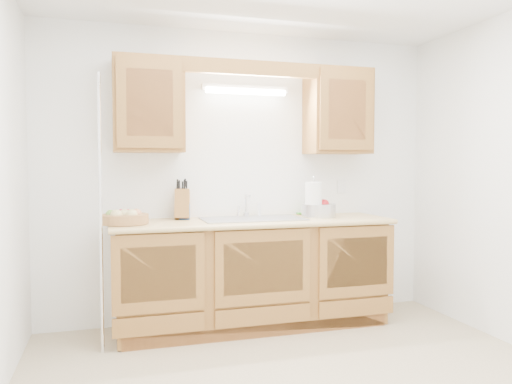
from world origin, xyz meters
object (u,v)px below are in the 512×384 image
object	(u,v)px
apple_bowl	(319,209)
fruit_basket	(124,218)
knife_block	(182,204)
paper_towel	(313,200)

from	to	relation	value
apple_bowl	fruit_basket	bearing A→B (deg)	-177.15
knife_block	apple_bowl	bearing A→B (deg)	3.69
paper_towel	apple_bowl	bearing A→B (deg)	30.13
knife_block	apple_bowl	world-z (taller)	knife_block
fruit_basket	paper_towel	size ratio (longest dim) A/B	1.05
knife_block	paper_towel	world-z (taller)	paper_towel
paper_towel	knife_block	bearing A→B (deg)	170.42
knife_block	apple_bowl	size ratio (longest dim) A/B	0.98
fruit_basket	paper_towel	xyz separation A→B (m)	(1.57, 0.04, 0.10)
fruit_basket	paper_towel	distance (m)	1.57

